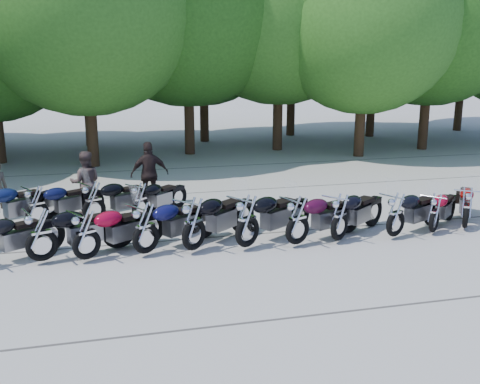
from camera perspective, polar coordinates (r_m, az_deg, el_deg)
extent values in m
plane|color=#9C978D|center=(12.48, 1.64, -6.54)|extent=(90.00, 90.00, 0.00)
cylinder|color=#3A2614|center=(22.64, -14.90, 7.45)|extent=(0.44, 0.44, 3.93)
cylinder|color=#3A2614|center=(24.73, -5.20, 8.61)|extent=(0.44, 0.44, 4.13)
cylinder|color=#3A2614|center=(25.76, 3.87, 8.81)|extent=(0.44, 0.44, 4.09)
sphere|color=#357721|center=(25.75, 4.04, 18.90)|extent=(9.04, 9.04, 9.04)
cylinder|color=#3A2614|center=(24.65, 12.14, 7.74)|extent=(0.44, 0.44, 3.62)
sphere|color=#357721|center=(24.56, 12.64, 17.07)|extent=(8.00, 8.00, 8.00)
cylinder|color=#3A2614|center=(27.23, 18.29, 8.30)|extent=(0.44, 0.44, 3.98)
sphere|color=#286319|center=(27.20, 19.03, 17.56)|extent=(8.79, 8.79, 8.79)
cylinder|color=#3A2614|center=(27.83, -15.11, 8.05)|extent=(0.44, 0.44, 3.42)
sphere|color=#286319|center=(27.72, -15.63, 15.86)|extent=(7.56, 7.56, 7.56)
cylinder|color=#3A2614|center=(28.28, -3.66, 8.74)|extent=(0.44, 0.44, 3.56)
sphere|color=#286319|center=(28.20, -3.80, 16.75)|extent=(7.88, 7.88, 7.88)
cylinder|color=#3A2614|center=(30.47, 5.20, 9.27)|extent=(0.44, 0.44, 3.76)
sphere|color=#286319|center=(30.41, 5.39, 17.12)|extent=(8.31, 8.31, 8.31)
cylinder|color=#3A2614|center=(30.74, 13.19, 8.89)|extent=(0.44, 0.44, 3.63)
sphere|color=#357721|center=(30.67, 13.62, 16.38)|extent=(8.02, 8.02, 8.02)
cylinder|color=#3A2614|center=(34.55, 21.47, 9.45)|extent=(0.44, 0.44, 4.37)
sphere|color=#286319|center=(34.58, 22.22, 17.45)|extent=(9.67, 9.67, 9.67)
imported|color=#4F3D38|center=(16.09, -15.41, 0.94)|extent=(0.86, 0.68, 1.76)
imported|color=black|center=(16.48, -9.17, 1.82)|extent=(1.15, 0.57, 1.89)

